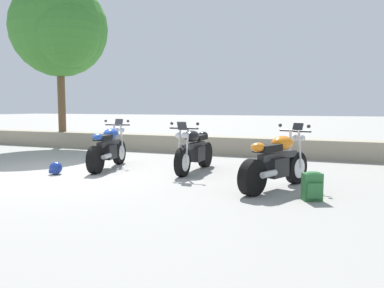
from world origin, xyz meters
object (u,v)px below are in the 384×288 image
motorcycle_blue_near_left (109,148)px  motorcycle_black_centre (194,151)px  motorcycle_orange_far_right (277,163)px  leafy_tree_far_left (61,30)px  rider_backpack (312,185)px  rider_helmet (56,168)px

motorcycle_blue_near_left → motorcycle_black_centre: size_ratio=0.99×
motorcycle_blue_near_left → motorcycle_orange_far_right: size_ratio=1.04×
leafy_tree_far_left → motorcycle_blue_near_left: bearing=-39.0°
motorcycle_blue_near_left → motorcycle_orange_far_right: 4.28m
rider_backpack → leafy_tree_far_left: size_ratio=0.08×
rider_backpack → leafy_tree_far_left: (-9.47, 5.19, 4.07)m
rider_backpack → motorcycle_black_centre: bearing=146.7°
motorcycle_orange_far_right → leafy_tree_far_left: (-8.80, 4.54, 3.83)m
leafy_tree_far_left → rider_backpack: bearing=-28.7°
motorcycle_blue_near_left → leafy_tree_far_left: (-4.59, 3.72, 3.83)m
rider_backpack → leafy_tree_far_left: bearing=151.3°
motorcycle_blue_near_left → rider_backpack: 5.10m
motorcycle_orange_far_right → rider_helmet: 4.83m
motorcycle_blue_near_left → motorcycle_black_centre: bearing=9.6°
motorcycle_blue_near_left → rider_helmet: (-0.60, -1.16, -0.35)m
motorcycle_blue_near_left → rider_helmet: bearing=-117.1°
motorcycle_orange_far_right → leafy_tree_far_left: size_ratio=0.35×
motorcycle_orange_far_right → rider_backpack: motorcycle_orange_far_right is taller
motorcycle_blue_near_left → motorcycle_black_centre: 2.13m
motorcycle_black_centre → rider_helmet: 3.11m
rider_backpack → rider_helmet: (-5.48, 0.31, -0.11)m
motorcycle_black_centre → rider_backpack: 3.34m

